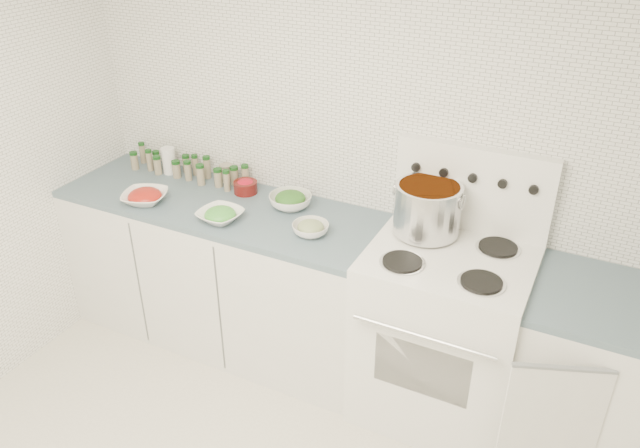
{
  "coord_description": "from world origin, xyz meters",
  "views": [
    {
      "loc": [
        1.03,
        -1.28,
        2.46
      ],
      "look_at": [
        -0.18,
        1.14,
        0.95
      ],
      "focal_mm": 35.0,
      "sensor_mm": 36.0,
      "label": 1
    }
  ],
  "objects_px": {
    "stove": "(443,329)",
    "bowl_tomato": "(145,197)",
    "bowl_snowpea": "(220,215)",
    "stock_pot": "(428,207)"
  },
  "relations": [
    {
      "from": "stove",
      "to": "stock_pot",
      "type": "bearing_deg",
      "value": 141.97
    },
    {
      "from": "bowl_tomato",
      "to": "bowl_snowpea",
      "type": "distance_m",
      "value": 0.49
    },
    {
      "from": "stove",
      "to": "bowl_tomato",
      "type": "xyz_separation_m",
      "value": [
        -1.67,
        -0.17,
        0.44
      ]
    },
    {
      "from": "stove",
      "to": "stock_pot",
      "type": "distance_m",
      "value": 0.62
    },
    {
      "from": "bowl_snowpea",
      "to": "bowl_tomato",
      "type": "bearing_deg",
      "value": -178.72
    },
    {
      "from": "bowl_tomato",
      "to": "stock_pot",
      "type": "bearing_deg",
      "value": 11.41
    },
    {
      "from": "stock_pot",
      "to": "bowl_snowpea",
      "type": "height_order",
      "value": "stock_pot"
    },
    {
      "from": "stove",
      "to": "bowl_snowpea",
      "type": "xyz_separation_m",
      "value": [
        -1.18,
        -0.16,
        0.44
      ]
    },
    {
      "from": "stove",
      "to": "bowl_snowpea",
      "type": "height_order",
      "value": "stove"
    },
    {
      "from": "bowl_tomato",
      "to": "stove",
      "type": "bearing_deg",
      "value": 5.72
    }
  ]
}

